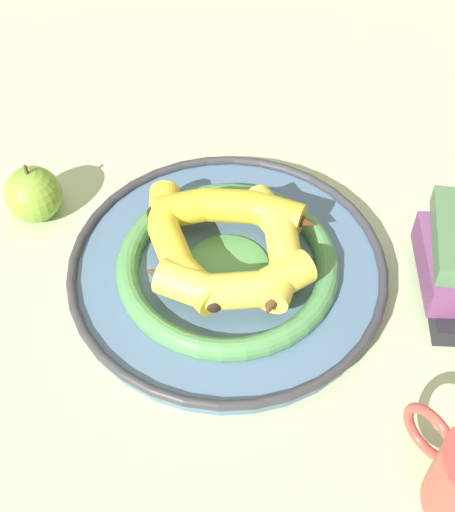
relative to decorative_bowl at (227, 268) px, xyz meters
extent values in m
plane|color=#B2C693|center=(-0.02, -0.04, -0.02)|extent=(2.80, 2.80, 0.00)
cylinder|color=slate|center=(0.00, 0.00, -0.01)|extent=(0.35, 0.35, 0.02)
torus|color=#4C894C|center=(0.00, 0.00, 0.01)|extent=(0.25, 0.25, 0.03)
cylinder|color=#4C894C|center=(0.00, 0.00, 0.00)|extent=(0.09, 0.09, 0.00)
torus|color=#333338|center=(0.00, 0.00, 0.00)|extent=(0.36, 0.36, 0.01)
cylinder|color=yellow|center=(0.07, -0.01, 0.04)|extent=(0.05, 0.06, 0.04)
cylinder|color=yellow|center=(0.04, 0.04, 0.04)|extent=(0.07, 0.07, 0.04)
cylinder|color=yellow|center=(0.00, 0.07, 0.04)|extent=(0.07, 0.06, 0.04)
sphere|color=yellow|center=(0.06, 0.02, 0.04)|extent=(0.04, 0.04, 0.04)
sphere|color=yellow|center=(0.02, 0.06, 0.04)|extent=(0.04, 0.04, 0.04)
cone|color=#472D19|center=(0.07, -0.03, 0.04)|extent=(0.04, 0.04, 0.03)
sphere|color=black|center=(-0.03, 0.08, 0.04)|extent=(0.02, 0.02, 0.02)
cylinder|color=yellow|center=(0.01, 0.07, 0.04)|extent=(0.06, 0.05, 0.04)
cylinder|color=yellow|center=(-0.04, 0.05, 0.04)|extent=(0.06, 0.06, 0.04)
cylinder|color=yellow|center=(-0.07, 0.00, 0.04)|extent=(0.05, 0.06, 0.04)
sphere|color=yellow|center=(-0.02, 0.06, 0.04)|extent=(0.04, 0.04, 0.04)
sphere|color=yellow|center=(-0.06, 0.03, 0.04)|extent=(0.04, 0.04, 0.04)
cone|color=#472D19|center=(0.03, 0.08, 0.04)|extent=(0.04, 0.03, 0.03)
sphere|color=black|center=(-0.08, -0.02, 0.04)|extent=(0.02, 0.02, 0.02)
cylinder|color=gold|center=(-0.07, 0.02, 0.04)|extent=(0.05, 0.06, 0.04)
cylinder|color=gold|center=(-0.05, -0.03, 0.04)|extent=(0.06, 0.07, 0.04)
cylinder|color=gold|center=(-0.01, -0.08, 0.04)|extent=(0.07, 0.07, 0.04)
sphere|color=gold|center=(-0.07, -0.01, 0.04)|extent=(0.04, 0.04, 0.04)
sphere|color=gold|center=(-0.04, -0.06, 0.04)|extent=(0.04, 0.04, 0.04)
cone|color=#472D19|center=(-0.08, 0.04, 0.04)|extent=(0.04, 0.04, 0.03)
sphere|color=black|center=(0.01, -0.09, 0.04)|extent=(0.02, 0.02, 0.02)
cylinder|color=yellow|center=(0.00, -0.09, 0.04)|extent=(0.07, 0.06, 0.04)
cylinder|color=yellow|center=(0.04, -0.05, 0.04)|extent=(0.06, 0.07, 0.04)
cylinder|color=yellow|center=(0.06, 0.00, 0.04)|extent=(0.05, 0.07, 0.04)
sphere|color=yellow|center=(0.02, -0.07, 0.04)|extent=(0.04, 0.04, 0.04)
sphere|color=yellow|center=(0.05, -0.02, 0.04)|extent=(0.04, 0.04, 0.04)
cone|color=#472D19|center=(-0.03, -0.11, 0.04)|extent=(0.04, 0.04, 0.03)
sphere|color=black|center=(0.07, 0.03, 0.04)|extent=(0.02, 0.02, 0.02)
torus|color=#B24238|center=(0.06, 0.27, 0.03)|extent=(0.03, 0.06, 0.06)
sphere|color=olive|center=(0.06, -0.25, 0.02)|extent=(0.07, 0.07, 0.07)
cylinder|color=#4C3319|center=(0.06, -0.25, 0.06)|extent=(0.00, 0.00, 0.01)
camera|label=1|loc=(0.40, 0.30, 0.62)|focal=50.00mm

